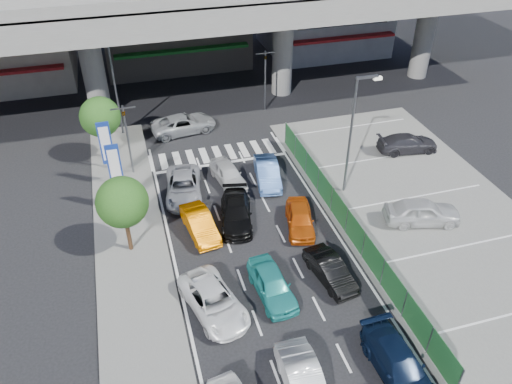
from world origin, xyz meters
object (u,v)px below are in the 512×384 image
object	(u,v)px
street_lamp_left	(116,77)
minivan_navy_back	(399,365)
hatch_white_back_mid	(304,383)
wagon_silver_front_left	(184,187)
sedan_white_mid_left	(214,301)
street_lamp_right	(354,127)
kei_truck_front_right	(267,173)
taxi_orange_right	(300,219)
traffic_light_left	(125,123)
sedan_white_front_mid	(228,174)
hatch_black_mid_right	(330,270)
crossing_wagon_silver	(183,124)
traffic_light_right	(265,66)
sedan_black_mid	(236,213)
signboard_near	(115,169)
taxi_orange_left	(200,224)
parked_sedan_white	(422,212)
traffic_cone	(330,197)
signboard_far	(106,145)
tree_far	(100,117)
tree_near	(122,202)
taxi_teal_mid	(272,284)

from	to	relation	value
street_lamp_left	minivan_navy_back	xyz separation A→B (m)	(9.80, -25.40, -4.11)
hatch_white_back_mid	minivan_navy_back	size ratio (longest dim) A/B	0.92
wagon_silver_front_left	sedan_white_mid_left	bearing A→B (deg)	-82.22
street_lamp_right	sedan_white_mid_left	distance (m)	13.69
street_lamp_left	kei_truck_front_right	size ratio (longest dim) A/B	1.91
hatch_white_back_mid	taxi_orange_right	world-z (taller)	hatch_white_back_mid
traffic_light_left	sedan_white_front_mid	bearing A→B (deg)	-25.23
hatch_black_mid_right	wagon_silver_front_left	xyz separation A→B (m)	(-6.15, 9.68, 0.05)
minivan_navy_back	wagon_silver_front_left	world-z (taller)	wagon_silver_front_left
wagon_silver_front_left	sedan_white_front_mid	world-z (taller)	wagon_silver_front_left
crossing_wagon_silver	traffic_light_right	bearing A→B (deg)	-82.79
street_lamp_right	sedan_black_mid	bearing A→B (deg)	-171.84
sedan_white_mid_left	crossing_wagon_silver	xyz separation A→B (m)	(1.60, 18.64, 0.06)
signboard_near	hatch_black_mid_right	size ratio (longest dim) A/B	1.25
street_lamp_left	hatch_black_mid_right	size ratio (longest dim) A/B	2.13
taxi_orange_left	parked_sedan_white	bearing A→B (deg)	-20.04
traffic_cone	taxi_orange_right	bearing A→B (deg)	-145.88
traffic_light_left	signboard_far	size ratio (longest dim) A/B	1.11
sedan_white_front_mid	crossing_wagon_silver	world-z (taller)	crossing_wagon_silver
tree_far	sedan_white_mid_left	xyz separation A→B (m)	(4.38, -16.13, -2.74)
street_lamp_right	hatch_black_mid_right	size ratio (longest dim) A/B	2.13
kei_truck_front_right	tree_near	bearing A→B (deg)	-145.25
street_lamp_right	tree_far	world-z (taller)	street_lamp_right
taxi_orange_left	taxi_teal_mid	bearing A→B (deg)	-73.97
traffic_light_right	taxi_orange_right	size ratio (longest dim) A/B	1.35
signboard_near	taxi_orange_left	distance (m)	6.06
traffic_light_left	hatch_white_back_mid	world-z (taller)	traffic_light_left
tree_near	hatch_white_back_mid	bearing A→B (deg)	-60.68
hatch_white_back_mid	parked_sedan_white	size ratio (longest dim) A/B	0.93
sedan_black_mid	tree_near	bearing A→B (deg)	-160.05
street_lamp_left	hatch_white_back_mid	world-z (taller)	street_lamp_left
hatch_white_back_mid	minivan_navy_back	bearing A→B (deg)	-2.29
street_lamp_right	taxi_orange_left	xyz separation A→B (m)	(-10.11, -1.57, -4.12)
parked_sedan_white	wagon_silver_front_left	bearing A→B (deg)	77.56
crossing_wagon_silver	traffic_cone	world-z (taller)	crossing_wagon_silver
traffic_light_left	taxi_orange_right	bearing A→B (deg)	-43.87
sedan_white_mid_left	hatch_black_mid_right	size ratio (longest dim) A/B	1.25
taxi_orange_right	hatch_black_mid_right	bearing A→B (deg)	-75.56
traffic_light_right	traffic_light_left	bearing A→B (deg)	-149.11
traffic_light_right	hatch_black_mid_right	world-z (taller)	traffic_light_right
wagon_silver_front_left	traffic_light_right	bearing A→B (deg)	59.21
street_lamp_left	signboard_near	xyz separation A→B (m)	(-0.87, -10.01, -1.71)
hatch_white_back_mid	sedan_white_front_mid	distance (m)	16.25
street_lamp_right	crossing_wagon_silver	size ratio (longest dim) A/B	1.57
sedan_white_mid_left	parked_sedan_white	distance (m)	13.89
traffic_light_left	minivan_navy_back	xyz separation A→B (m)	(9.67, -19.40, -3.27)
hatch_black_mid_right	taxi_orange_left	size ratio (longest dim) A/B	0.95
street_lamp_right	taxi_teal_mid	distance (m)	11.31
hatch_white_back_mid	traffic_cone	distance (m)	13.78
sedan_white_front_mid	traffic_cone	xyz separation A→B (m)	(5.70, -4.01, -0.25)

